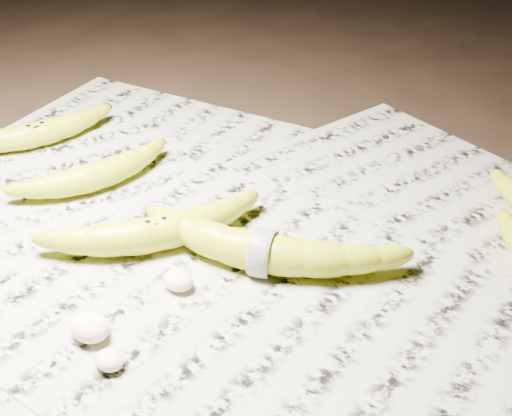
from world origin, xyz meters
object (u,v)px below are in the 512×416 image
Objects in this scene: banana_left_b at (97,173)px; banana_taped at (263,250)px; banana_left_a at (36,132)px; banana_center at (156,230)px.

banana_left_b is 0.71× the size of banana_taped.
banana_taped is (0.25, -0.02, 0.00)m from banana_left_b.
banana_left_b is at bearing -76.38° from banana_left_a.
banana_left_a is at bearing 155.16° from banana_taped.
banana_taped reaches higher than banana_left_a.
banana_center is at bearing 179.20° from banana_taped.
banana_center reaches higher than banana_left_a.
banana_left_a is 0.77× the size of banana_taped.
banana_left_b is 0.83× the size of banana_center.
banana_left_a is 0.15m from banana_left_b.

